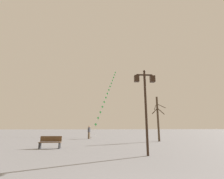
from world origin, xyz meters
name	(u,v)px	position (x,y,z in m)	size (l,w,h in m)	color
ground_plane	(103,139)	(0.00, 20.00, 0.00)	(160.00, 160.00, 0.00)	gray
twin_lantern_lamp_post	(145,95)	(2.13, 7.43, 3.48)	(1.28, 0.28, 5.05)	black
kite_train	(107,94)	(1.18, 30.86, 8.16)	(5.55, 17.08, 15.68)	brown
kite_flyer	(89,132)	(-1.83, 20.87, 0.90)	(0.34, 0.63, 1.71)	brown
bare_tree	(158,117)	(6.13, 16.34, 2.61)	(1.83, 0.95, 4.99)	#423323
park_bench	(50,142)	(-4.23, 11.14, 0.45)	(1.61, 0.50, 0.89)	brown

